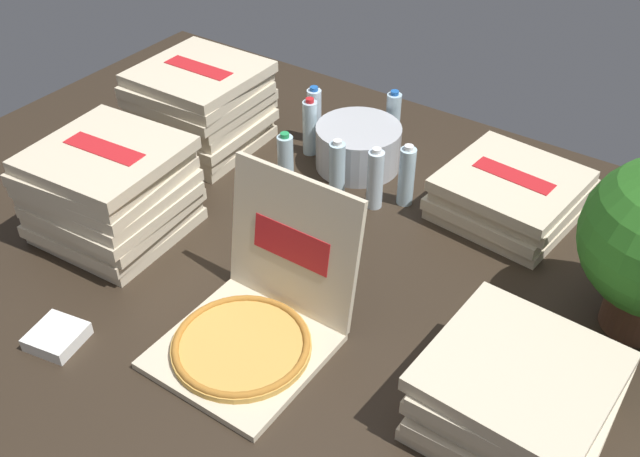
% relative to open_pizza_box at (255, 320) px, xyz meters
% --- Properties ---
extents(ground_plane, '(3.20, 2.40, 0.02)m').
position_rel_open_pizza_box_xyz_m(ground_plane, '(-0.06, 0.27, -0.09)').
color(ground_plane, '#2D2319').
extents(open_pizza_box, '(0.42, 0.49, 0.43)m').
position_rel_open_pizza_box_xyz_m(open_pizza_box, '(0.00, 0.00, 0.00)').
color(open_pizza_box, beige).
rests_on(open_pizza_box, ground_plane).
extents(pizza_stack_center_near, '(0.47, 0.47, 0.16)m').
position_rel_open_pizza_box_xyz_m(pizza_stack_center_near, '(0.34, 0.94, 0.00)').
color(pizza_stack_center_near, beige).
rests_on(pizza_stack_center_near, ground_plane).
extents(pizza_stack_left_near, '(0.46, 0.46, 0.32)m').
position_rel_open_pizza_box_xyz_m(pizza_stack_left_near, '(-0.82, 0.70, 0.08)').
color(pizza_stack_left_near, beige).
rests_on(pizza_stack_left_near, ground_plane).
extents(pizza_stack_right_near, '(0.44, 0.44, 0.20)m').
position_rel_open_pizza_box_xyz_m(pizza_stack_right_near, '(0.69, 0.15, 0.02)').
color(pizza_stack_right_near, beige).
rests_on(pizza_stack_right_near, ground_plane).
extents(pizza_stack_center_far, '(0.47, 0.46, 0.32)m').
position_rel_open_pizza_box_xyz_m(pizza_stack_center_far, '(-0.68, 0.12, 0.08)').
color(pizza_stack_center_far, beige).
rests_on(pizza_stack_center_far, ground_plane).
extents(ice_bucket, '(0.31, 0.31, 0.16)m').
position_rel_open_pizza_box_xyz_m(ice_bucket, '(-0.25, 0.91, 0.00)').
color(ice_bucket, '#B7BABF').
rests_on(ice_bucket, ground_plane).
extents(water_bottle_0, '(0.06, 0.06, 0.23)m').
position_rel_open_pizza_box_xyz_m(water_bottle_0, '(-0.22, 1.12, 0.03)').
color(water_bottle_0, silver).
rests_on(water_bottle_0, ground_plane).
extents(water_bottle_1, '(0.06, 0.06, 0.23)m').
position_rel_open_pizza_box_xyz_m(water_bottle_1, '(-0.37, 0.64, 0.03)').
color(water_bottle_1, silver).
rests_on(water_bottle_1, ground_plane).
extents(water_bottle_2, '(0.06, 0.06, 0.23)m').
position_rel_open_pizza_box_xyz_m(water_bottle_2, '(-0.48, 0.97, 0.03)').
color(water_bottle_2, silver).
rests_on(water_bottle_2, ground_plane).
extents(water_bottle_3, '(0.06, 0.06, 0.23)m').
position_rel_open_pizza_box_xyz_m(water_bottle_3, '(-0.44, 0.89, 0.03)').
color(water_bottle_3, silver).
rests_on(water_bottle_3, ground_plane).
extents(water_bottle_4, '(0.06, 0.06, 0.23)m').
position_rel_open_pizza_box_xyz_m(water_bottle_4, '(0.01, 0.81, 0.03)').
color(water_bottle_4, silver).
rests_on(water_bottle_4, ground_plane).
extents(water_bottle_5, '(0.06, 0.06, 0.23)m').
position_rel_open_pizza_box_xyz_m(water_bottle_5, '(-0.06, 0.73, 0.03)').
color(water_bottle_5, silver).
rests_on(water_bottle_5, ground_plane).
extents(water_bottle_6, '(0.06, 0.06, 0.23)m').
position_rel_open_pizza_box_xyz_m(water_bottle_6, '(-0.20, 0.70, 0.03)').
color(water_bottle_6, silver).
rests_on(water_bottle_6, ground_plane).
extents(napkin_pile, '(0.16, 0.16, 0.04)m').
position_rel_open_pizza_box_xyz_m(napkin_pile, '(-0.45, -0.32, -0.06)').
color(napkin_pile, white).
rests_on(napkin_pile, ground_plane).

